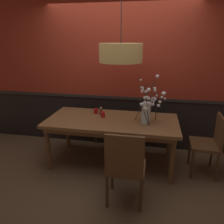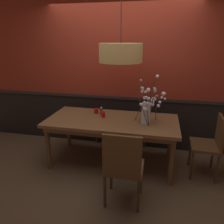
{
  "view_description": "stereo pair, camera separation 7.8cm",
  "coord_description": "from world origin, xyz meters",
  "px_view_note": "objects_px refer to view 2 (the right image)",
  "views": [
    {
      "loc": [
        0.62,
        -3.11,
        1.93
      ],
      "look_at": [
        0.0,
        0.0,
        0.88
      ],
      "focal_mm": 35.1,
      "sensor_mm": 36.0,
      "label": 1
    },
    {
      "loc": [
        0.69,
        -3.09,
        1.93
      ],
      "look_at": [
        0.0,
        0.0,
        0.88
      ],
      "focal_mm": 35.1,
      "sensor_mm": 36.0,
      "label": 2
    }
  ],
  "objects_px": {
    "dining_table": "(112,124)",
    "candle_holder_nearer_center": "(103,114)",
    "chair_near_side_right": "(123,165)",
    "chair_far_side_right": "(138,116)",
    "chair_head_east_end": "(211,142)",
    "condiment_bottle": "(101,111)",
    "vase_with_blossoms": "(147,109)",
    "pendant_lamp": "(121,53)",
    "chair_far_side_left": "(108,113)",
    "candle_holder_nearer_edge": "(96,111)"
  },
  "relations": [
    {
      "from": "chair_far_side_left",
      "to": "pendant_lamp",
      "type": "distance_m",
      "value": 1.57
    },
    {
      "from": "vase_with_blossoms",
      "to": "candle_holder_nearer_center",
      "type": "height_order",
      "value": "vase_with_blossoms"
    },
    {
      "from": "pendant_lamp",
      "to": "vase_with_blossoms",
      "type": "bearing_deg",
      "value": -2.45
    },
    {
      "from": "chair_near_side_right",
      "to": "pendant_lamp",
      "type": "xyz_separation_m",
      "value": [
        -0.21,
        0.88,
        1.21
      ]
    },
    {
      "from": "dining_table",
      "to": "candle_holder_nearer_center",
      "type": "relative_size",
      "value": 22.97
    },
    {
      "from": "chair_head_east_end",
      "to": "condiment_bottle",
      "type": "bearing_deg",
      "value": 173.21
    },
    {
      "from": "dining_table",
      "to": "candle_holder_nearer_edge",
      "type": "height_order",
      "value": "candle_holder_nearer_edge"
    },
    {
      "from": "chair_near_side_right",
      "to": "candle_holder_nearer_edge",
      "type": "relative_size",
      "value": 11.62
    },
    {
      "from": "vase_with_blossoms",
      "to": "condiment_bottle",
      "type": "bearing_deg",
      "value": 163.17
    },
    {
      "from": "chair_far_side_right",
      "to": "dining_table",
      "type": "bearing_deg",
      "value": -109.98
    },
    {
      "from": "candle_holder_nearer_center",
      "to": "chair_head_east_end",
      "type": "bearing_deg",
      "value": -3.07
    },
    {
      "from": "vase_with_blossoms",
      "to": "candle_holder_nearer_center",
      "type": "distance_m",
      "value": 0.73
    },
    {
      "from": "chair_head_east_end",
      "to": "dining_table",
      "type": "bearing_deg",
      "value": 179.39
    },
    {
      "from": "chair_head_east_end",
      "to": "candle_holder_nearer_edge",
      "type": "distance_m",
      "value": 1.81
    },
    {
      "from": "chair_far_side_left",
      "to": "candle_holder_nearer_center",
      "type": "relative_size",
      "value": 11.3
    },
    {
      "from": "chair_far_side_left",
      "to": "condiment_bottle",
      "type": "relative_size",
      "value": 7.76
    },
    {
      "from": "condiment_bottle",
      "to": "candle_holder_nearer_center",
      "type": "bearing_deg",
      "value": -61.46
    },
    {
      "from": "candle_holder_nearer_edge",
      "to": "condiment_bottle",
      "type": "xyz_separation_m",
      "value": [
        0.1,
        -0.04,
        0.02
      ]
    },
    {
      "from": "candle_holder_nearer_center",
      "to": "condiment_bottle",
      "type": "relative_size",
      "value": 0.69
    },
    {
      "from": "vase_with_blossoms",
      "to": "chair_head_east_end",
      "type": "bearing_deg",
      "value": 1.83
    },
    {
      "from": "candle_holder_nearer_edge",
      "to": "chair_far_side_left",
      "type": "bearing_deg",
      "value": 86.52
    },
    {
      "from": "chair_near_side_right",
      "to": "vase_with_blossoms",
      "type": "relative_size",
      "value": 1.38
    },
    {
      "from": "dining_table",
      "to": "chair_near_side_right",
      "type": "bearing_deg",
      "value": -69.66
    },
    {
      "from": "chair_far_side_right",
      "to": "candle_holder_nearer_edge",
      "type": "relative_size",
      "value": 11.54
    },
    {
      "from": "condiment_bottle",
      "to": "chair_head_east_end",
      "type": "bearing_deg",
      "value": -6.79
    },
    {
      "from": "vase_with_blossoms",
      "to": "candle_holder_nearer_edge",
      "type": "height_order",
      "value": "vase_with_blossoms"
    },
    {
      "from": "dining_table",
      "to": "condiment_bottle",
      "type": "xyz_separation_m",
      "value": [
        -0.22,
        0.18,
        0.14
      ]
    },
    {
      "from": "condiment_bottle",
      "to": "chair_far_side_right",
      "type": "bearing_deg",
      "value": 52.24
    },
    {
      "from": "chair_far_side_left",
      "to": "candle_holder_nearer_center",
      "type": "bearing_deg",
      "value": -81.75
    },
    {
      "from": "chair_far_side_right",
      "to": "pendant_lamp",
      "type": "xyz_separation_m",
      "value": [
        -0.19,
        -0.91,
        1.22
      ]
    },
    {
      "from": "chair_far_side_right",
      "to": "candle_holder_nearer_center",
      "type": "height_order",
      "value": "chair_far_side_right"
    },
    {
      "from": "vase_with_blossoms",
      "to": "chair_far_side_right",
      "type": "bearing_deg",
      "value": 102.9
    },
    {
      "from": "chair_head_east_end",
      "to": "candle_holder_nearer_edge",
      "type": "xyz_separation_m",
      "value": [
        -1.77,
        0.24,
        0.27
      ]
    },
    {
      "from": "candle_holder_nearer_edge",
      "to": "dining_table",
      "type": "bearing_deg",
      "value": -35.42
    },
    {
      "from": "chair_head_east_end",
      "to": "chair_far_side_right",
      "type": "bearing_deg",
      "value": 141.48
    },
    {
      "from": "vase_with_blossoms",
      "to": "candle_holder_nearer_edge",
      "type": "relative_size",
      "value": 8.43
    },
    {
      "from": "chair_far_side_left",
      "to": "pendant_lamp",
      "type": "xyz_separation_m",
      "value": [
        0.41,
        -0.92,
        1.2
      ]
    },
    {
      "from": "chair_near_side_right",
      "to": "pendant_lamp",
      "type": "distance_m",
      "value": 1.51
    },
    {
      "from": "chair_head_east_end",
      "to": "chair_far_side_right",
      "type": "height_order",
      "value": "chair_far_side_right"
    },
    {
      "from": "vase_with_blossoms",
      "to": "condiment_bottle",
      "type": "relative_size",
      "value": 5.51
    },
    {
      "from": "dining_table",
      "to": "condiment_bottle",
      "type": "relative_size",
      "value": 15.79
    },
    {
      "from": "chair_far_side_left",
      "to": "candle_holder_nearer_center",
      "type": "distance_m",
      "value": 0.87
    },
    {
      "from": "chair_far_side_left",
      "to": "vase_with_blossoms",
      "type": "relative_size",
      "value": 1.41
    },
    {
      "from": "candle_holder_nearer_edge",
      "to": "vase_with_blossoms",
      "type": "bearing_deg",
      "value": -17.68
    },
    {
      "from": "dining_table",
      "to": "vase_with_blossoms",
      "type": "relative_size",
      "value": 2.86
    },
    {
      "from": "chair_near_side_right",
      "to": "vase_with_blossoms",
      "type": "bearing_deg",
      "value": 76.96
    },
    {
      "from": "chair_head_east_end",
      "to": "chair_near_side_right",
      "type": "bearing_deg",
      "value": -141.47
    },
    {
      "from": "dining_table",
      "to": "chair_far_side_right",
      "type": "bearing_deg",
      "value": 70.02
    },
    {
      "from": "chair_near_side_right",
      "to": "vase_with_blossoms",
      "type": "distance_m",
      "value": 0.99
    },
    {
      "from": "chair_head_east_end",
      "to": "chair_far_side_right",
      "type": "distance_m",
      "value": 1.44
    }
  ]
}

